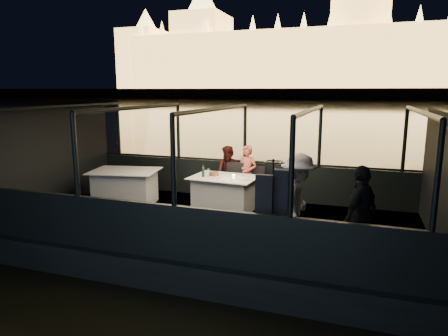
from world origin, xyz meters
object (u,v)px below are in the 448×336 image
(chair_port_right, at_px, (254,186))
(passenger_stripe, at_px, (298,200))
(dining_table_aft, at_px, (125,188))
(person_woman_coral, at_px, (247,172))
(passenger_dark, at_px, (361,210))
(coat_stand, at_px, (272,209))
(person_man_maroon, at_px, (229,170))
(wine_bottle, at_px, (203,170))
(dining_table_central, at_px, (224,193))
(chair_port_left, at_px, (233,185))

(chair_port_right, distance_m, passenger_stripe, 2.76)
(dining_table_aft, xyz_separation_m, person_woman_coral, (2.69, 1.05, 0.36))
(person_woman_coral, xyz_separation_m, passenger_dark, (2.57, -2.74, 0.10))
(passenger_stripe, bearing_deg, coat_stand, 161.26)
(person_man_maroon, distance_m, wine_bottle, 1.02)
(passenger_stripe, xyz_separation_m, wine_bottle, (-2.33, 1.54, 0.06))
(dining_table_central, bearing_deg, dining_table_aft, -173.48)
(dining_table_central, distance_m, chair_port_right, 0.86)
(dining_table_aft, xyz_separation_m, person_man_maroon, (2.22, 1.09, 0.36))
(chair_port_right, bearing_deg, wine_bottle, -139.02)
(dining_table_central, bearing_deg, passenger_stripe, -41.85)
(dining_table_central, xyz_separation_m, person_man_maroon, (-0.16, 0.82, 0.36))
(person_woman_coral, xyz_separation_m, wine_bottle, (-0.75, -0.93, 0.17))
(chair_port_right, bearing_deg, passenger_stripe, -59.37)
(person_woman_coral, height_order, passenger_dark, passenger_dark)
(person_woman_coral, distance_m, passenger_stripe, 2.93)
(coat_stand, bearing_deg, passenger_stripe, 71.67)
(chair_port_right, height_order, coat_stand, coat_stand)
(person_woman_coral, bearing_deg, chair_port_right, -12.48)
(wine_bottle, bearing_deg, person_man_maroon, 73.60)
(chair_port_right, xyz_separation_m, wine_bottle, (-0.97, -0.82, 0.47))
(person_woman_coral, bearing_deg, person_man_maroon, -170.88)
(chair_port_left, distance_m, coat_stand, 3.49)
(chair_port_left, bearing_deg, dining_table_central, -88.88)
(dining_table_central, xyz_separation_m, coat_stand, (1.62, -2.51, 0.51))
(person_man_maroon, bearing_deg, dining_table_central, -66.85)
(dining_table_central, distance_m, wine_bottle, 0.71)
(dining_table_aft, xyz_separation_m, wine_bottle, (1.93, 0.13, 0.53))
(coat_stand, bearing_deg, chair_port_right, 108.98)
(passenger_dark, distance_m, wine_bottle, 3.79)
(chair_port_left, height_order, passenger_stripe, passenger_stripe)
(coat_stand, xyz_separation_m, person_man_maroon, (-1.78, 3.32, -0.15))
(coat_stand, height_order, person_man_maroon, coat_stand)
(dining_table_aft, xyz_separation_m, passenger_stripe, (4.26, -1.42, 0.47))
(chair_port_left, bearing_deg, dining_table_aft, -156.52)
(dining_table_aft, height_order, person_woman_coral, person_woman_coral)
(dining_table_aft, xyz_separation_m, chair_port_left, (2.41, 0.84, 0.06))
(coat_stand, relative_size, passenger_stripe, 1.01)
(coat_stand, xyz_separation_m, passenger_stripe, (0.27, 0.82, -0.05))
(dining_table_aft, distance_m, passenger_stripe, 4.52)
(dining_table_aft, height_order, passenger_dark, passenger_dark)
(coat_stand, xyz_separation_m, wine_bottle, (-2.06, 2.36, 0.02))
(chair_port_left, relative_size, passenger_dark, 0.61)
(coat_stand, distance_m, wine_bottle, 3.13)
(dining_table_aft, relative_size, coat_stand, 0.92)
(dining_table_central, relative_size, person_woman_coral, 1.05)
(passenger_dark, bearing_deg, coat_stand, -40.93)
(dining_table_aft, relative_size, chair_port_right, 1.74)
(coat_stand, distance_m, passenger_dark, 1.38)
(person_woman_coral, relative_size, wine_bottle, 5.14)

